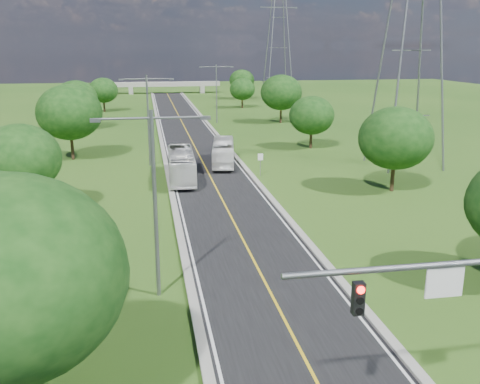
% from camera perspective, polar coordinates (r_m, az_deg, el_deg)
% --- Properties ---
extents(ground, '(260.00, 260.00, 0.00)m').
position_cam_1_polar(ground, '(76.23, -5.17, 5.41)').
color(ground, '#254914').
rests_on(ground, ground).
extents(road, '(8.00, 150.00, 0.06)m').
position_cam_1_polar(road, '(82.13, -5.54, 6.14)').
color(road, black).
rests_on(road, ground).
extents(curb_left, '(0.50, 150.00, 0.22)m').
position_cam_1_polar(curb_left, '(81.90, -8.52, 6.07)').
color(curb_left, gray).
rests_on(curb_left, ground).
extents(curb_right, '(0.50, 150.00, 0.22)m').
position_cam_1_polar(curb_right, '(82.55, -2.58, 6.29)').
color(curb_right, gray).
rests_on(curb_right, ground).
extents(signal_mast, '(8.54, 0.33, 7.20)m').
position_cam_1_polar(signal_mast, '(18.90, 23.54, -11.60)').
color(signal_mast, slate).
rests_on(signal_mast, ground).
extents(speed_limit_sign, '(0.55, 0.09, 2.40)m').
position_cam_1_polar(speed_limit_sign, '(55.26, 2.19, 3.36)').
color(speed_limit_sign, slate).
rests_on(speed_limit_sign, ground).
extents(overpass, '(30.00, 3.00, 3.20)m').
position_cam_1_polar(overpass, '(155.34, -7.83, 11.27)').
color(overpass, gray).
rests_on(overpass, ground).
extents(streetlight_near_left, '(5.90, 0.25, 10.00)m').
position_cam_1_polar(streetlight_near_left, '(27.77, -9.12, 0.29)').
color(streetlight_near_left, slate).
rests_on(streetlight_near_left, ground).
extents(streetlight_mid_left, '(5.90, 0.25, 10.00)m').
position_cam_1_polar(streetlight_mid_left, '(60.27, -9.79, 8.34)').
color(streetlight_mid_left, slate).
rests_on(streetlight_mid_left, ground).
extents(streetlight_far_right, '(5.90, 0.25, 10.00)m').
position_cam_1_polar(streetlight_far_right, '(93.92, -2.52, 10.98)').
color(streetlight_far_right, slate).
rests_on(streetlight_far_right, ground).
extents(power_tower_near, '(9.00, 6.40, 28.00)m').
position_cam_1_polar(power_tower_near, '(61.71, 17.93, 15.51)').
color(power_tower_near, slate).
rests_on(power_tower_near, ground).
extents(power_tower_far, '(9.00, 6.40, 28.00)m').
position_cam_1_polar(power_tower_far, '(133.80, 4.10, 15.70)').
color(power_tower_far, slate).
rests_on(power_tower_far, ground).
extents(tree_lb, '(6.30, 6.30, 7.33)m').
position_cam_1_polar(tree_lb, '(44.73, -22.42, 3.33)').
color(tree_lb, black).
rests_on(tree_lb, ground).
extents(tree_lc, '(7.56, 7.56, 8.79)m').
position_cam_1_polar(tree_lc, '(65.86, -17.74, 8.09)').
color(tree_lc, black).
rests_on(tree_lc, ground).
extents(tree_ld, '(6.72, 6.72, 7.82)m').
position_cam_1_polar(tree_ld, '(89.86, -17.07, 9.50)').
color(tree_ld, black).
rests_on(tree_ld, ground).
extents(tree_le, '(5.88, 5.88, 6.84)m').
position_cam_1_polar(tree_le, '(113.48, -14.38, 10.46)').
color(tree_le, black).
rests_on(tree_le, ground).
extents(tree_lf, '(7.98, 7.98, 9.28)m').
position_cam_1_polar(tree_lf, '(18.91, -23.92, -8.36)').
color(tree_lf, black).
rests_on(tree_lf, ground).
extents(tree_rb, '(6.72, 6.72, 7.82)m').
position_cam_1_polar(tree_rb, '(50.72, 16.26, 5.53)').
color(tree_rb, black).
rests_on(tree_rb, ground).
extents(tree_rc, '(5.88, 5.88, 6.84)m').
position_cam_1_polar(tree_rc, '(70.69, 7.66, 8.11)').
color(tree_rc, black).
rests_on(tree_rc, ground).
extents(tree_rd, '(7.14, 7.14, 8.30)m').
position_cam_1_polar(tree_rd, '(94.10, 4.42, 10.54)').
color(tree_rd, black).
rests_on(tree_rd, ground).
extents(tree_re, '(5.46, 5.46, 6.35)m').
position_cam_1_polar(tree_re, '(117.06, 0.24, 10.91)').
color(tree_re, black).
rests_on(tree_re, ground).
extents(tree_rf, '(6.30, 6.30, 7.33)m').
position_cam_1_polar(tree_rf, '(137.27, 0.20, 11.82)').
color(tree_rf, black).
rests_on(tree_rf, ground).
extents(bus_outbound, '(3.79, 10.05, 2.73)m').
position_cam_1_polar(bus_outbound, '(60.50, -1.79, 4.24)').
color(bus_outbound, white).
rests_on(bus_outbound, road).
extents(bus_inbound, '(2.88, 10.73, 2.97)m').
position_cam_1_polar(bus_inbound, '(53.84, -6.27, 2.89)').
color(bus_inbound, silver).
rests_on(bus_inbound, road).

